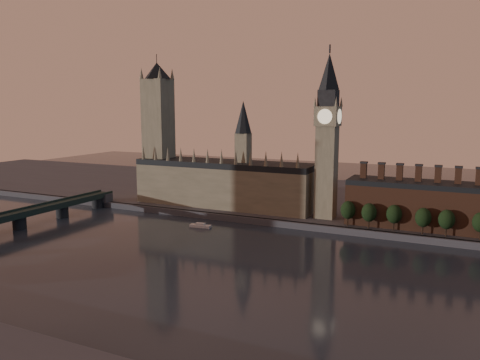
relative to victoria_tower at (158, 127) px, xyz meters
The scene contains 12 objects.
ground 176.40m from the victoria_tower, 43.78° to the right, with size 900.00×900.00×0.00m, color black.
north_bank 147.08m from the victoria_tower, 27.72° to the left, with size 900.00×182.00×4.00m.
palace_of_westminster 67.03m from the victoria_tower, ahead, with size 130.00×30.30×74.00m.
victoria_tower is the anchor object (origin of this frame).
big_ben 130.12m from the victoria_tower, ahead, with size 15.00×15.00×107.00m.
chimney_block 204.27m from the victoria_tower, ahead, with size 110.00×25.00×37.00m.
embankment_tree_0 155.78m from the victoria_tower, ahead, with size 8.60×8.60×14.88m.
embankment_tree_1 167.83m from the victoria_tower, ahead, with size 8.60×8.60×14.88m.
embankment_tree_2 180.61m from the victoria_tower, ahead, with size 8.60×8.60×14.88m.
embankment_tree_3 195.85m from the victoria_tower, ahead, with size 8.60×8.60×14.88m.
embankment_tree_4 207.22m from the victoria_tower, ahead, with size 8.60×8.60×14.88m.
river_boat 97.60m from the victoria_tower, 36.95° to the right, with size 13.72×5.38×2.67m.
Camera 1 is at (85.17, -176.36, 73.23)m, focal length 35.00 mm.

